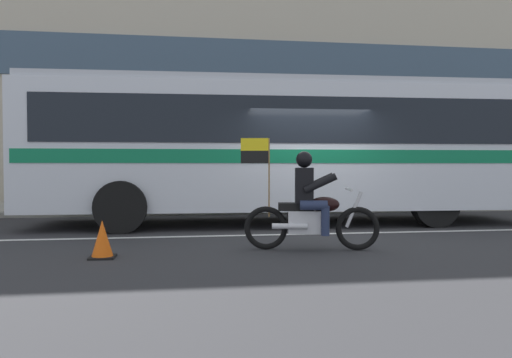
{
  "coord_description": "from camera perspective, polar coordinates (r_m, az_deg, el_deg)",
  "views": [
    {
      "loc": [
        -2.49,
        -9.61,
        1.34
      ],
      "look_at": [
        -1.23,
        -0.65,
        1.08
      ],
      "focal_mm": 33.36,
      "sensor_mm": 36.0,
      "label": 1
    }
  ],
  "objects": [
    {
      "name": "traffic_cone",
      "position": [
        7.27,
        -17.95,
        -7.01
      ],
      "size": [
        0.36,
        0.36,
        0.55
      ],
      "color": "#EA590F",
      "rests_on": "ground_plane"
    },
    {
      "name": "office_building_facade",
      "position": [
        18.15,
        0.31,
        20.45
      ],
      "size": [
        28.0,
        0.89,
        14.38
      ],
      "color": "#B2A893",
      "rests_on": "ground_plane"
    },
    {
      "name": "motorcycle_with_rider",
      "position": [
        7.59,
        6.49,
        -3.47
      ],
      "size": [
        2.17,
        0.71,
        1.78
      ],
      "color": "black",
      "rests_on": "ground_plane"
    },
    {
      "name": "transit_bus",
      "position": [
        11.03,
        3.33,
        4.45
      ],
      "size": [
        11.4,
        2.93,
        3.22
      ],
      "color": "silver",
      "rests_on": "ground_plane"
    },
    {
      "name": "lane_center_stripe",
      "position": [
        9.44,
        7.39,
        -6.52
      ],
      "size": [
        26.6,
        0.14,
        0.01
      ],
      "primitive_type": "cube",
      "color": "silver",
      "rests_on": "ground_plane"
    },
    {
      "name": "sidewalk_curb",
      "position": [
        14.97,
        1.58,
        -3.22
      ],
      "size": [
        28.0,
        3.8,
        0.15
      ],
      "primitive_type": "cube",
      "color": "gray",
      "rests_on": "ground_plane"
    },
    {
      "name": "fire_hydrant",
      "position": [
        13.59,
        -18.06,
        -1.92
      ],
      "size": [
        0.22,
        0.3,
        0.75
      ],
      "color": "#4C8C3F",
      "rests_on": "sidewalk_curb"
    },
    {
      "name": "ground_plane",
      "position": [
        10.01,
        6.47,
        -6.07
      ],
      "size": [
        60.0,
        60.0,
        0.0
      ],
      "primitive_type": "plane",
      "color": "#2B2B2D"
    }
  ]
}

